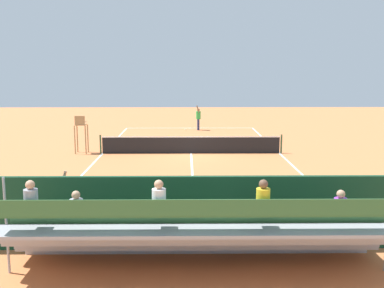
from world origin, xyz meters
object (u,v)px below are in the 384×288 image
courtside_bench (264,219)px  tennis_ball_near (169,135)px  bleacher_stand (197,232)px  tennis_player (198,117)px  equipment_bag (187,234)px  tennis_racket (186,129)px  tennis_net (191,145)px  line_judge (64,204)px  umpire_chair (81,130)px

courtside_bench → tennis_ball_near: size_ratio=27.27×
bleacher_stand → tennis_player: (-0.68, -25.16, 0.07)m
courtside_bench → tennis_player: tennis_player is taller
equipment_bag → tennis_racket: 23.55m
tennis_net → tennis_racket: tennis_net is taller
bleacher_stand → line_judge: 4.33m
equipment_bag → tennis_ball_near: bearing=-86.5°
umpire_chair → tennis_racket: umpire_chair is taller
umpire_chair → equipment_bag: (-5.95, 13.52, -1.13)m
equipment_bag → tennis_ball_near: 20.18m
tennis_player → line_judge: 23.36m
tennis_ball_near → line_judge: size_ratio=0.03×
tennis_net → tennis_player: (-0.66, -9.77, 0.51)m
equipment_bag → line_judge: 3.60m
umpire_chair → tennis_ball_near: umpire_chair is taller
bleacher_stand → equipment_bag: 2.14m
courtside_bench → equipment_bag: bearing=3.4°
courtside_bench → equipment_bag: size_ratio=2.00×
tennis_player → tennis_ball_near: size_ratio=29.18×
courtside_bench → tennis_racket: courtside_bench is taller
courtside_bench → equipment_bag: (2.19, 0.13, -0.38)m
tennis_net → line_judge: (3.75, 13.17, 0.51)m
tennis_ball_near → courtside_bench: bearing=99.7°
tennis_net → line_judge: line_judge is taller
tennis_player → tennis_net: bearing=86.2°
tennis_racket → tennis_ball_near: bearing=71.1°
bleacher_stand → tennis_ball_near: (1.47, -22.12, -0.91)m
bleacher_stand → tennis_player: size_ratio=4.70×
tennis_ball_near → equipment_bag: bearing=93.5°
tennis_net → courtside_bench: (-1.93, 13.27, 0.06)m
tennis_ball_near → tennis_racket: bearing=-108.9°
tennis_player → courtside_bench: bearing=93.2°
tennis_racket → line_judge: bearing=81.7°
tennis_net → bleacher_stand: 15.39m
bleacher_stand → umpire_chair: bearing=-68.3°
tennis_racket → line_judge: size_ratio=0.30×
line_judge → tennis_racket: bearing=-98.3°
umpire_chair → tennis_player: 11.84m
bleacher_stand → tennis_net: bearing=-90.1°
tennis_net → umpire_chair: 6.25m
umpire_chair → tennis_player: size_ratio=1.11×
tennis_net → tennis_ball_near: 6.92m
tennis_net → tennis_racket: 10.16m
bleacher_stand → courtside_bench: bleacher_stand is taller
bleacher_stand → line_judge: (3.72, -2.21, 0.07)m
tennis_racket → courtside_bench: bearing=95.5°
courtside_bench → tennis_player: size_ratio=0.93×
tennis_ball_near → bleacher_stand: bearing=93.8°
bleacher_stand → courtside_bench: size_ratio=5.03×
tennis_racket → bleacher_stand: bearing=90.7°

